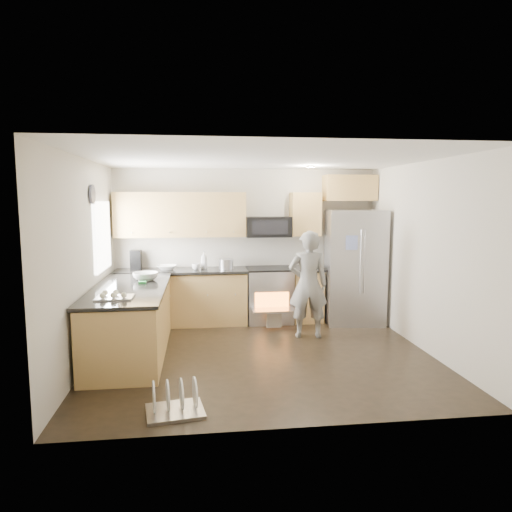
{
  "coord_description": "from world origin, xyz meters",
  "views": [
    {
      "loc": [
        -0.81,
        -5.88,
        2.08
      ],
      "look_at": [
        -0.02,
        0.5,
        1.28
      ],
      "focal_mm": 32.0,
      "sensor_mm": 36.0,
      "label": 1
    }
  ],
  "objects": [
    {
      "name": "room_shell",
      "position": [
        -0.04,
        0.02,
        1.67
      ],
      "size": [
        4.54,
        4.04,
        2.62
      ],
      "color": "beige",
      "rests_on": "ground"
    },
    {
      "name": "back_cabinet_run",
      "position": [
        -0.58,
        1.75,
        0.96
      ],
      "size": [
        4.45,
        0.64,
        2.5
      ],
      "color": "tan",
      "rests_on": "ground"
    },
    {
      "name": "refrigerator",
      "position": [
        1.77,
        1.45,
        0.95
      ],
      "size": [
        1.02,
        0.84,
        1.91
      ],
      "rotation": [
        0.0,
        0.0,
        -0.13
      ],
      "color": "#B7B7BC",
      "rests_on": "ground"
    },
    {
      "name": "person",
      "position": [
        0.8,
        0.74,
        0.81
      ],
      "size": [
        0.63,
        0.45,
        1.62
      ],
      "primitive_type": "imported",
      "rotation": [
        0.0,
        0.0,
        3.03
      ],
      "color": "gray",
      "rests_on": "ground"
    },
    {
      "name": "stove_range",
      "position": [
        0.35,
        1.69,
        0.68
      ],
      "size": [
        0.76,
        0.97,
        1.79
      ],
      "color": "#B7B7BC",
      "rests_on": "ground"
    },
    {
      "name": "dish_rack",
      "position": [
        -1.08,
        -1.56,
        0.09
      ],
      "size": [
        0.61,
        0.52,
        0.34
      ],
      "rotation": [
        0.0,
        0.0,
        0.16
      ],
      "color": "#B7B7BC",
      "rests_on": "ground"
    },
    {
      "name": "ground",
      "position": [
        0.0,
        0.0,
        0.0
      ],
      "size": [
        4.5,
        4.5,
        0.0
      ],
      "primitive_type": "plane",
      "color": "black",
      "rests_on": "ground"
    },
    {
      "name": "peninsula",
      "position": [
        -1.75,
        0.25,
        0.46
      ],
      "size": [
        0.96,
        2.36,
        1.04
      ],
      "color": "tan",
      "rests_on": "ground"
    }
  ]
}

